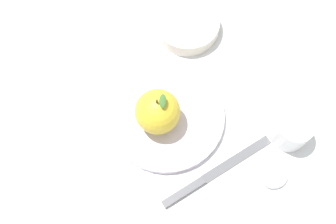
{
  "coord_description": "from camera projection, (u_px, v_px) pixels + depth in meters",
  "views": [
    {
      "loc": [
        -0.0,
        -0.29,
        0.75
      ],
      "look_at": [
        -0.02,
        0.0,
        0.02
      ],
      "focal_mm": 43.99,
      "sensor_mm": 36.0,
      "label": 1
    }
  ],
  "objects": [
    {
      "name": "dinner_plate",
      "position": [
        168.0,
        114.0,
        0.8
      ],
      "size": [
        0.23,
        0.23,
        0.02
      ],
      "color": "silver",
      "rests_on": "ground_plane"
    },
    {
      "name": "ground_plane",
      "position": [
        177.0,
        118.0,
        0.8
      ],
      "size": [
        2.4,
        2.4,
        0.0
      ],
      "primitive_type": "plane",
      "color": "silver"
    },
    {
      "name": "spoon",
      "position": [
        268.0,
        185.0,
        0.75
      ],
      "size": [
        0.17,
        0.12,
        0.01
      ],
      "color": "silver",
      "rests_on": "ground_plane"
    },
    {
      "name": "cup",
      "position": [
        294.0,
        130.0,
        0.76
      ],
      "size": [
        0.07,
        0.07,
        0.06
      ],
      "color": "white",
      "rests_on": "ground_plane"
    },
    {
      "name": "apple",
      "position": [
        160.0,
        112.0,
        0.75
      ],
      "size": [
        0.08,
        0.08,
        0.1
      ],
      "color": "gold",
      "rests_on": "dinner_plate"
    },
    {
      "name": "knife",
      "position": [
        210.0,
        177.0,
        0.75
      ],
      "size": [
        0.2,
        0.15,
        0.01
      ],
      "color": "#59595E",
      "rests_on": "ground_plane"
    },
    {
      "name": "side_bowl",
      "position": [
        189.0,
        24.0,
        0.86
      ],
      "size": [
        0.14,
        0.14,
        0.03
      ],
      "color": "silver",
      "rests_on": "ground_plane"
    }
  ]
}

